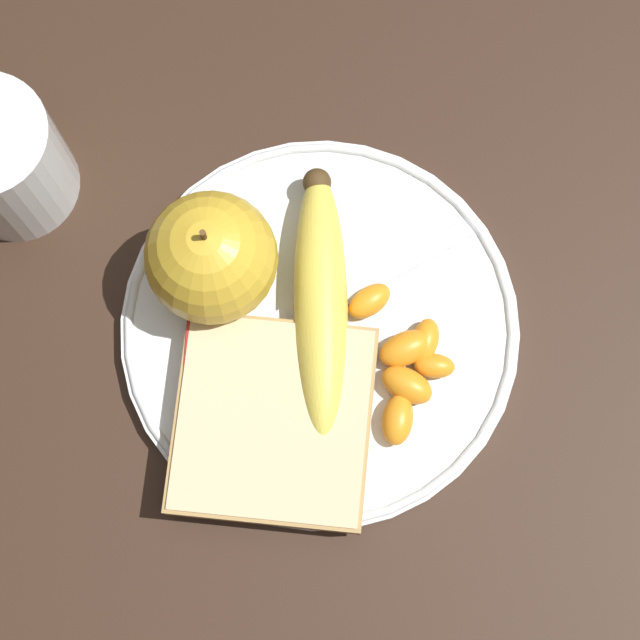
% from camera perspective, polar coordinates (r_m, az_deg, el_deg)
% --- Properties ---
extents(ground_plane, '(3.00, 3.00, 0.00)m').
position_cam_1_polar(ground_plane, '(0.69, 0.00, -0.61)').
color(ground_plane, '#332116').
extents(plate, '(0.25, 0.25, 0.01)m').
position_cam_1_polar(plate, '(0.68, 0.00, -0.47)').
color(plate, silver).
rests_on(plate, ground_plane).
extents(juice_glass, '(0.08, 0.08, 0.09)m').
position_cam_1_polar(juice_glass, '(0.71, -16.58, 8.09)').
color(juice_glass, silver).
rests_on(juice_glass, ground_plane).
extents(apple, '(0.08, 0.08, 0.09)m').
position_cam_1_polar(apple, '(0.65, -5.82, 3.32)').
color(apple, gold).
rests_on(apple, plate).
extents(banana, '(0.18, 0.04, 0.03)m').
position_cam_1_polar(banana, '(0.66, -0.04, 1.03)').
color(banana, '#E0CC4C').
rests_on(banana, plate).
extents(bread_slice, '(0.13, 0.13, 0.02)m').
position_cam_1_polar(bread_slice, '(0.65, -2.51, -5.40)').
color(bread_slice, '#AB8751').
rests_on(bread_slice, plate).
extents(fork, '(0.11, 0.17, 0.00)m').
position_cam_1_polar(fork, '(0.67, 0.03, 0.52)').
color(fork, silver).
rests_on(fork, plate).
extents(jam_packet, '(0.04, 0.03, 0.02)m').
position_cam_1_polar(jam_packet, '(0.67, -5.62, -0.94)').
color(jam_packet, white).
rests_on(jam_packet, plate).
extents(orange_segment_0, '(0.03, 0.04, 0.02)m').
position_cam_1_polar(orange_segment_0, '(0.66, 4.59, -1.51)').
color(orange_segment_0, orange).
rests_on(orange_segment_0, plate).
extents(orange_segment_1, '(0.03, 0.04, 0.02)m').
position_cam_1_polar(orange_segment_1, '(0.66, 4.66, -3.47)').
color(orange_segment_1, orange).
rests_on(orange_segment_1, plate).
extents(orange_segment_2, '(0.03, 0.02, 0.02)m').
position_cam_1_polar(orange_segment_2, '(0.67, 5.62, -1.09)').
color(orange_segment_2, orange).
rests_on(orange_segment_2, plate).
extents(orange_segment_3, '(0.02, 0.03, 0.01)m').
position_cam_1_polar(orange_segment_3, '(0.67, 6.11, -2.45)').
color(orange_segment_3, orange).
rests_on(orange_segment_3, plate).
extents(orange_segment_4, '(0.03, 0.02, 0.02)m').
position_cam_1_polar(orange_segment_4, '(0.66, 4.16, -5.32)').
color(orange_segment_4, orange).
rests_on(orange_segment_4, plate).
extents(orange_segment_5, '(0.02, 0.03, 0.02)m').
position_cam_1_polar(orange_segment_5, '(0.66, 1.31, -1.77)').
color(orange_segment_5, orange).
rests_on(orange_segment_5, plate).
extents(orange_segment_6, '(0.02, 0.04, 0.02)m').
position_cam_1_polar(orange_segment_6, '(0.67, 0.36, 0.62)').
color(orange_segment_6, orange).
rests_on(orange_segment_6, plate).
extents(orange_segment_7, '(0.03, 0.03, 0.02)m').
position_cam_1_polar(orange_segment_7, '(0.67, 2.65, 1.02)').
color(orange_segment_7, orange).
rests_on(orange_segment_7, plate).
extents(orange_segment_8, '(0.03, 0.03, 0.02)m').
position_cam_1_polar(orange_segment_8, '(0.66, 0.41, -2.81)').
color(orange_segment_8, orange).
rests_on(orange_segment_8, plate).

